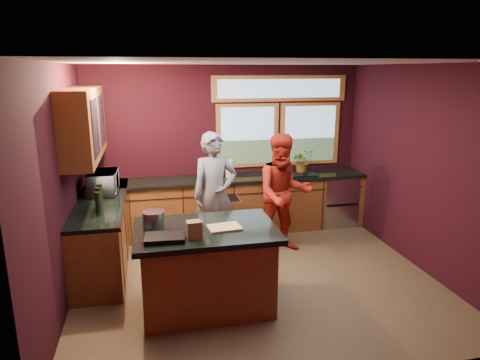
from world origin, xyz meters
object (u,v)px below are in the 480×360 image
object	(u,v)px
person_red	(283,194)
stock_pot	(154,219)
person_grey	(215,194)
cutting_board	(224,227)
island	(206,267)

from	to	relation	value
person_red	stock_pot	distance (m)	2.21
person_grey	cutting_board	bearing A→B (deg)	-102.02
cutting_board	person_red	bearing A→B (deg)	50.82
cutting_board	stock_pot	xyz separation A→B (m)	(-0.75, 0.20, 0.08)
person_grey	cutting_board	distance (m)	1.49
cutting_board	stock_pot	size ratio (longest dim) A/B	1.46
person_grey	island	bearing A→B (deg)	-109.98
person_grey	cutting_board	world-z (taller)	person_grey
cutting_board	stock_pot	bearing A→B (deg)	165.07
person_grey	stock_pot	xyz separation A→B (m)	(-0.88, -1.28, 0.14)
person_grey	person_red	distance (m)	1.00
island	cutting_board	distance (m)	0.52
island	person_red	size ratio (longest dim) A/B	0.89
person_grey	cutting_board	size ratio (longest dim) A/B	5.11
island	person_grey	world-z (taller)	person_grey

